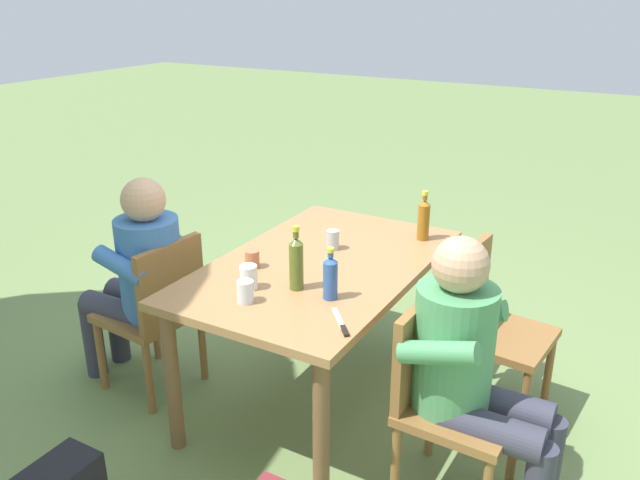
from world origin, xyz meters
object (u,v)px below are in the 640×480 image
object	(u,v)px
person_in_white_shirt	(140,274)
dining_table	(320,281)
bottle_amber	(424,219)
cup_steel	(333,240)
table_knife	(341,324)
chair_far_left	(158,308)
chair_near_left	(442,392)
cup_terracotta	(252,259)
chair_near_right	(489,322)
person_in_plaid_shirt	(472,365)
bottle_blue	(330,277)
cup_white	(249,277)
bottle_olive	(296,262)
cup_glass	(245,292)

from	to	relation	value
person_in_white_shirt	dining_table	bearing A→B (deg)	-68.76
dining_table	bottle_amber	size ratio (longest dim) A/B	5.63
cup_steel	table_knife	bearing A→B (deg)	-149.02
chair_far_left	person_in_white_shirt	distance (m)	0.20
chair_far_left	chair_near_left	xyz separation A→B (m)	(0.01, -1.54, 0.00)
chair_far_left	cup_terracotta	distance (m)	0.63
chair_near_right	person_in_plaid_shirt	distance (m)	0.72
chair_near_left	bottle_amber	bearing A→B (deg)	26.80
chair_near_right	person_in_white_shirt	bearing A→B (deg)	112.73
person_in_plaid_shirt	cup_terracotta	world-z (taller)	person_in_plaid_shirt
bottle_blue	cup_steel	distance (m)	0.57
dining_table	person_in_white_shirt	distance (m)	0.94
person_in_plaid_shirt	cup_white	world-z (taller)	person_in_plaid_shirt
chair_near_right	cup_white	xyz separation A→B (m)	(-0.76, 0.91, 0.34)
chair_far_left	bottle_olive	size ratio (longest dim) A/B	2.91
cup_white	table_knife	world-z (taller)	cup_white
bottle_olive	chair_far_left	bearing A→B (deg)	93.11
chair_near_left	chair_near_right	xyz separation A→B (m)	(0.69, -0.00, 0.00)
bottle_olive	bottle_amber	world-z (taller)	bottle_olive
cup_terracotta	cup_white	xyz separation A→B (m)	(-0.20, -0.12, 0.01)
person_in_plaid_shirt	bottle_blue	size ratio (longest dim) A/B	4.99
bottle_amber	cup_white	world-z (taller)	bottle_amber
chair_near_right	cup_terracotta	xyz separation A→B (m)	(-0.56, 1.03, 0.33)
cup_terracotta	chair_near_left	bearing A→B (deg)	-97.22
cup_terracotta	cup_steel	xyz separation A→B (m)	(0.40, -0.23, 0.01)
dining_table	chair_far_left	xyz separation A→B (m)	(-0.35, 0.77, -0.19)
cup_glass	table_knife	bearing A→B (deg)	-86.80
person_in_white_shirt	cup_glass	size ratio (longest dim) A/B	11.93
chair_near_right	table_knife	xyz separation A→B (m)	(-0.85, 0.39, 0.29)
cup_glass	dining_table	bearing A→B (deg)	-7.41
dining_table	cup_terracotta	xyz separation A→B (m)	(-0.21, 0.26, 0.14)
chair_far_left	cup_glass	xyz separation A→B (m)	(-0.18, -0.70, 0.34)
cup_steel	cup_glass	world-z (taller)	cup_steel
bottle_amber	table_knife	size ratio (longest dim) A/B	1.37
chair_near_right	cup_terracotta	distance (m)	1.22
cup_glass	bottle_amber	bearing A→B (deg)	-20.00
person_in_plaid_shirt	cup_steel	world-z (taller)	person_in_plaid_shirt
bottle_olive	person_in_white_shirt	bearing A→B (deg)	92.29
chair_far_left	bottle_olive	xyz separation A→B (m)	(0.04, -0.82, 0.42)
chair_near_right	cup_steel	distance (m)	0.89
person_in_white_shirt	cup_white	xyz separation A→B (m)	(-0.07, -0.74, 0.18)
dining_table	table_knife	bearing A→B (deg)	-142.64
dining_table	bottle_olive	xyz separation A→B (m)	(-0.30, -0.05, 0.23)
person_in_white_shirt	cup_steel	world-z (taller)	person_in_white_shirt
chair_far_left	chair_near_right	distance (m)	1.69
chair_near_right	cup_terracotta	bearing A→B (deg)	118.54
person_in_plaid_shirt	bottle_amber	world-z (taller)	person_in_plaid_shirt
dining_table	cup_terracotta	distance (m)	0.36
dining_table	chair_far_left	distance (m)	0.87
chair_near_right	cup_white	bearing A→B (deg)	129.91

